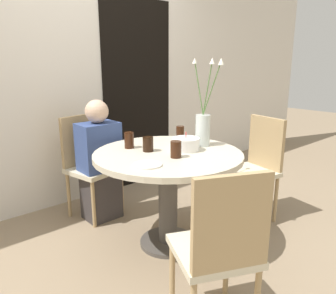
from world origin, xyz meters
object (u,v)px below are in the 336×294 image
object	(u,v)px
chair_near_front	(257,162)
person_boy	(100,164)
chair_left_flank	(88,160)
drink_glass_0	(148,144)
drink_glass_1	(176,149)
birthday_cake	(186,144)
drink_glass_2	(129,140)
side_plate	(147,165)
flower_vase	(203,125)
drink_glass_3	(180,134)
chair_right_flank	(220,245)

from	to	relation	value
chair_near_front	person_boy	bearing A→B (deg)	-120.22
chair_left_flank	drink_glass_0	bearing A→B (deg)	-94.75
chair_near_front	drink_glass_1	bearing A→B (deg)	-81.44
person_boy	birthday_cake	bearing A→B (deg)	-69.57
person_boy	drink_glass_2	bearing A→B (deg)	-88.48
birthday_cake	side_plate	size ratio (longest dim) A/B	1.05
flower_vase	chair_near_front	bearing A→B (deg)	-13.56
chair_near_front	person_boy	distance (m)	1.39
side_plate	person_boy	distance (m)	0.93
chair_near_front	flower_vase	size ratio (longest dim) A/B	1.37
side_plate	chair_left_flank	bearing A→B (deg)	83.50
flower_vase	drink_glass_2	bearing A→B (deg)	146.30
chair_left_flank	flower_vase	bearing A→B (deg)	-72.29
birthday_cake	person_boy	bearing A→B (deg)	110.43
flower_vase	drink_glass_1	world-z (taller)	flower_vase
birthday_cake	chair_near_front	bearing A→B (deg)	-9.18
chair_near_front	drink_glass_3	bearing A→B (deg)	-108.94
chair_left_flank	drink_glass_1	distance (m)	1.08
chair_right_flank	side_plate	world-z (taller)	chair_right_flank
side_plate	drink_glass_1	xyz separation A→B (m)	(0.26, 0.01, 0.05)
drink_glass_2	person_boy	distance (m)	0.55
chair_left_flank	drink_glass_3	xyz separation A→B (m)	(0.48, -0.72, 0.29)
drink_glass_0	drink_glass_1	world-z (taller)	drink_glass_1
birthday_cake	flower_vase	bearing A→B (deg)	3.61
drink_glass_0	drink_glass_3	distance (m)	0.39
chair_left_flank	person_boy	size ratio (longest dim) A/B	0.85
chair_near_front	side_plate	xyz separation A→B (m)	(-1.21, 0.02, 0.23)
side_plate	drink_glass_2	world-z (taller)	drink_glass_2
drink_glass_0	drink_glass_1	bearing A→B (deg)	-80.00
chair_left_flank	chair_right_flank	distance (m)	1.74
drink_glass_1	person_boy	bearing A→B (deg)	97.01
birthday_cake	person_boy	xyz separation A→B (m)	(-0.29, 0.79, -0.29)
chair_near_front	person_boy	size ratio (longest dim) A/B	0.85
drink_glass_2	person_boy	size ratio (longest dim) A/B	0.11
chair_left_flank	person_boy	xyz separation A→B (m)	(0.03, -0.16, -0.02)
birthday_cake	person_boy	size ratio (longest dim) A/B	0.19
drink_glass_2	drink_glass_1	bearing A→B (deg)	-77.26
side_plate	person_boy	size ratio (longest dim) A/B	0.18
drink_glass_0	drink_glass_1	size ratio (longest dim) A/B	0.93
side_plate	drink_glass_0	size ratio (longest dim) A/B	1.78
chair_near_front	side_plate	size ratio (longest dim) A/B	4.78
birthday_cake	drink_glass_3	size ratio (longest dim) A/B	1.53
drink_glass_1	drink_glass_2	distance (m)	0.43
chair_near_front	drink_glass_0	size ratio (longest dim) A/B	8.50
birthday_cake	side_plate	distance (m)	0.46
chair_near_front	birthday_cake	bearing A→B (deg)	-88.66
chair_left_flank	drink_glass_1	xyz separation A→B (m)	(0.14, -1.03, 0.28)
chair_near_front	drink_glass_3	xyz separation A→B (m)	(-0.61, 0.35, 0.29)
chair_near_front	flower_vase	world-z (taller)	flower_vase
drink_glass_0	drink_glass_3	size ratio (longest dim) A/B	0.82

